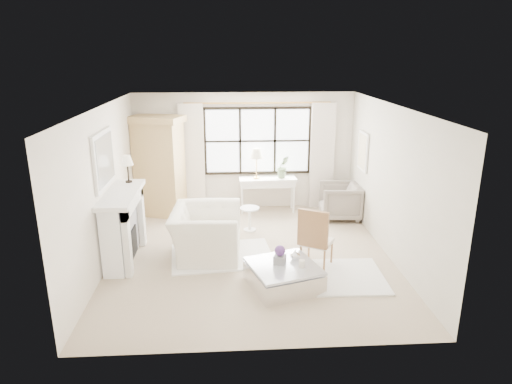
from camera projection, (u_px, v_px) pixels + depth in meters
floor at (251, 256)px, 8.33m from camera, size 5.50×5.50×0.00m
ceiling at (250, 107)px, 7.53m from camera, size 5.50×5.50×0.00m
wall_back at (245, 152)px, 10.55m from camera, size 5.00×0.00×5.00m
wall_front at (263, 251)px, 5.31m from camera, size 5.00×0.00×5.00m
wall_left at (105, 187)px, 7.78m from camera, size 0.00×5.50×5.50m
wall_right at (391, 182)px, 8.08m from camera, size 0.00×5.50×5.50m
window_pane at (258, 141)px, 10.47m from camera, size 2.40×0.02×1.50m
window_frame at (258, 141)px, 10.47m from camera, size 2.50×0.04×1.50m
curtain_rod at (258, 103)px, 10.16m from camera, size 3.30×0.04×0.04m
curtain_left at (192, 158)px, 10.42m from camera, size 0.55×0.10×2.47m
curtain_right at (322, 156)px, 10.60m from camera, size 0.55×0.10×2.47m
fireplace at (122, 225)px, 8.00m from camera, size 0.58×1.66×1.26m
mirror_frame at (103, 159)px, 7.64m from camera, size 0.05×1.15×0.95m
mirror_glass at (105, 159)px, 7.64m from camera, size 0.02×1.00×0.80m
art_frame at (363, 151)px, 9.64m from camera, size 0.04×0.62×0.82m
art_canvas at (362, 151)px, 9.64m from camera, size 0.01×0.52×0.72m
mantel_lamp at (127, 161)px, 8.29m from camera, size 0.22×0.22×0.51m
armoire at (159, 166)px, 10.13m from camera, size 1.28×1.02×2.24m
console_table at (267, 194)px, 10.55m from camera, size 1.32×0.51×0.80m
console_lamp at (256, 154)px, 10.24m from camera, size 0.28×0.28×0.69m
orchid_plant at (283, 167)px, 10.37m from camera, size 0.33×0.29×0.52m
side_table at (250, 216)px, 9.40m from camera, size 0.40×0.40×0.51m
rug_left at (222, 256)px, 8.29m from camera, size 1.94×1.47×0.03m
rug_right at (331, 277)px, 7.52m from camera, size 1.74×1.33×0.03m
club_armchair at (206, 233)px, 8.21m from camera, size 1.27×1.43×0.89m
wingback_chair at (340, 201)px, 10.10m from camera, size 0.93×0.91×0.79m
french_chair at (316, 250)px, 7.81m from camera, size 0.66×0.66×1.08m
coffee_table at (283, 276)px, 7.18m from camera, size 1.25×1.25×0.38m
planter_box at (280, 259)px, 7.16m from camera, size 0.23×0.23×0.13m
planter_flowers at (280, 251)px, 7.11m from camera, size 0.17×0.17×0.17m
pillar_candle at (302, 264)px, 7.03m from camera, size 0.09×0.09×0.12m
coffee_vase at (295, 255)px, 7.29m from camera, size 0.17×0.17×0.17m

